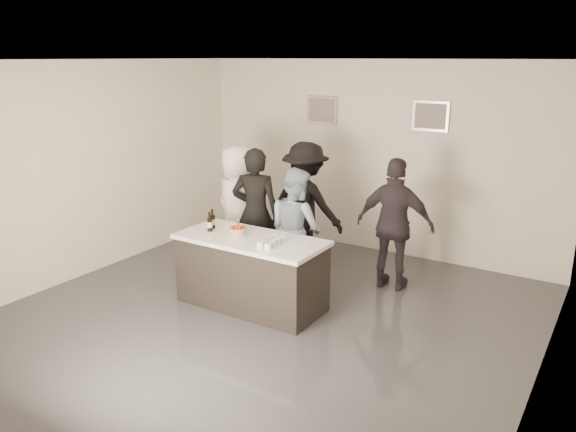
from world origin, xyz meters
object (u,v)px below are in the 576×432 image
(person_main_blue, at_px, (296,228))
(person_guest_back, at_px, (305,205))
(cake, at_px, (238,232))
(person_main_black, at_px, (256,213))
(beer_bottle_a, at_px, (212,218))
(person_guest_right, at_px, (395,225))
(beer_bottle_b, at_px, (210,221))
(person_guest_left, at_px, (238,207))
(bar_counter, at_px, (251,272))

(person_main_blue, height_order, person_guest_back, person_guest_back)
(cake, relative_size, person_main_black, 0.11)
(beer_bottle_a, relative_size, person_guest_right, 0.15)
(cake, relative_size, beer_bottle_b, 0.81)
(person_guest_left, bearing_deg, beer_bottle_b, 125.95)
(bar_counter, xyz_separation_m, beer_bottle_b, (-0.60, -0.05, 0.58))
(cake, distance_m, person_guest_left, 1.33)
(beer_bottle_b, distance_m, person_main_blue, 1.18)
(cake, distance_m, beer_bottle_b, 0.41)
(person_guest_right, xyz_separation_m, person_guest_back, (-1.45, 0.12, 0.04))
(beer_bottle_b, height_order, person_guest_left, person_guest_left)
(beer_bottle_a, height_order, beer_bottle_b, same)
(bar_counter, xyz_separation_m, person_guest_back, (-0.17, 1.61, 0.48))
(cake, distance_m, beer_bottle_a, 0.46)
(cake, xyz_separation_m, beer_bottle_a, (-0.45, 0.06, 0.09))
(bar_counter, bearing_deg, cake, 178.51)
(beer_bottle_b, bearing_deg, person_guest_right, 39.45)
(cake, distance_m, person_main_blue, 0.92)
(person_main_black, bearing_deg, beer_bottle_a, 61.97)
(person_guest_back, bearing_deg, bar_counter, 98.97)
(bar_counter, height_order, beer_bottle_b, beer_bottle_b)
(cake, xyz_separation_m, person_main_black, (-0.35, 0.87, -0.01))
(cake, relative_size, person_guest_right, 0.12)
(beer_bottle_a, distance_m, person_guest_left, 1.07)
(person_main_black, relative_size, person_main_blue, 1.12)
(beer_bottle_b, relative_size, person_main_black, 0.14)
(beer_bottle_b, height_order, person_guest_right, person_guest_right)
(beer_bottle_b, distance_m, person_guest_left, 1.19)
(person_guest_right, bearing_deg, person_guest_back, -9.44)
(beer_bottle_b, height_order, person_main_black, person_main_black)
(person_guest_right, bearing_deg, person_main_blue, 24.34)
(beer_bottle_b, xyz_separation_m, person_main_black, (0.05, 0.93, -0.11))
(person_main_black, bearing_deg, person_guest_right, 177.78)
(person_guest_left, bearing_deg, beer_bottle_a, 125.48)
(beer_bottle_a, xyz_separation_m, person_main_blue, (0.78, 0.79, -0.21))
(cake, relative_size, person_main_blue, 0.13)
(bar_counter, height_order, person_guest_back, person_guest_back)
(bar_counter, relative_size, person_guest_left, 1.03)
(cake, relative_size, beer_bottle_a, 0.81)
(bar_counter, distance_m, cake, 0.53)
(cake, bearing_deg, person_guest_left, 127.06)
(person_guest_right, bearing_deg, cake, 40.42)
(bar_counter, height_order, cake, cake)
(beer_bottle_b, xyz_separation_m, person_guest_left, (-0.40, 1.12, -0.12))
(beer_bottle_a, distance_m, person_main_black, 0.83)
(beer_bottle_b, distance_m, person_guest_back, 1.72)
(person_guest_back, bearing_deg, person_main_black, 65.72)
(person_guest_left, relative_size, person_guest_back, 0.97)
(person_main_black, distance_m, person_main_blue, 0.68)
(bar_counter, bearing_deg, beer_bottle_b, -174.98)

